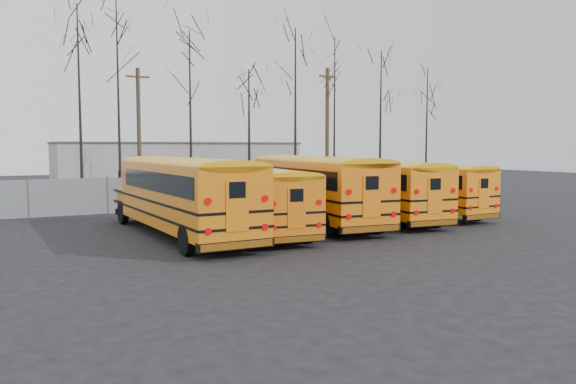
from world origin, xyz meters
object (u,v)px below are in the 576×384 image
utility_pole_right (327,130)px  bus_d (376,185)px  bus_e (416,184)px  utility_pole_left (139,133)px  bus_a (183,190)px  bus_c (314,184)px  bus_b (255,194)px

utility_pole_right → bus_d: bearing=-127.0°
bus_d → bus_e: bus_d is taller
bus_e → utility_pole_left: utility_pole_left is taller
bus_a → bus_c: 6.77m
bus_d → utility_pole_right: bearing=73.1°
bus_b → bus_c: size_ratio=0.87×
utility_pole_left → utility_pole_right: (13.77, -2.58, 0.28)m
bus_d → bus_e: (3.06, 0.53, -0.11)m
bus_c → utility_pole_left: utility_pole_left is taller
bus_e → utility_pole_right: 14.09m
utility_pole_left → bus_b: bearing=-86.4°
utility_pole_right → bus_b: bearing=-145.4°
bus_e → utility_pole_right: utility_pole_right is taller
bus_d → bus_a: bearing=-169.8°
bus_b → utility_pole_right: size_ratio=1.08×
bus_d → bus_e: bearing=15.2°
bus_c → utility_pole_right: 17.00m
bus_a → utility_pole_left: size_ratio=1.31×
bus_a → bus_d: bus_a is taller
bus_b → bus_e: 10.38m
bus_a → utility_pole_right: utility_pole_right is taller
bus_b → bus_e: (10.25, 1.60, -0.00)m
bus_d → utility_pole_left: bearing=121.3°
bus_a → utility_pole_left: utility_pole_left is taller
bus_c → utility_pole_right: utility_pole_right is taller
bus_b → bus_c: bearing=22.5°
utility_pole_right → bus_a: bearing=-151.9°
bus_e → utility_pole_left: bearing=121.6°
bus_c → utility_pole_right: bearing=61.2°
bus_b → bus_e: bus_b is taller
bus_c → bus_d: bus_c is taller
bus_a → bus_b: size_ratio=1.15×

